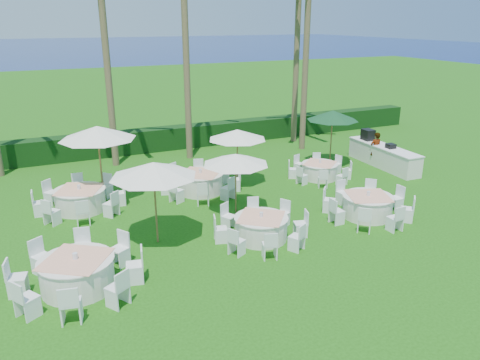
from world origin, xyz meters
The scene contains 20 objects.
ground centered at (0.00, 0.00, 0.00)m, with size 120.00×120.00×0.00m, color #1A4E0D.
hedge centered at (0.00, 12.00, 0.60)m, with size 34.00×1.00×1.20m, color black.
ocean centered at (0.00, 102.00, 0.00)m, with size 260.00×260.00×0.00m, color #081B57.
banquet_table_a centered at (-5.24, -0.75, 0.46)m, with size 3.47×3.47×1.04m.
banquet_table_b centered at (0.55, -0.13, 0.41)m, with size 3.06×3.06×0.94m.
banquet_table_c centered at (4.90, -0.09, 0.42)m, with size 3.19×3.19×0.97m.
banquet_table_d centered at (-4.51, 4.87, 0.44)m, with size 3.32×3.32×1.00m.
banquet_table_e centered at (0.26, 4.81, 0.44)m, with size 3.28×3.28×0.99m.
banquet_table_f centered at (5.73, 4.25, 0.37)m, with size 2.78×2.78×0.86m.
umbrella_a centered at (-2.59, 1.04, 2.46)m, with size 2.73×2.73×2.69m.
umbrella_b centered at (0.70, 2.23, 2.06)m, with size 2.43×2.43×2.26m.
umbrella_c centered at (-3.55, 5.71, 2.70)m, with size 2.94×2.94×2.96m.
umbrella_d centered at (2.02, 5.04, 2.23)m, with size 2.48×2.48×2.44m.
umbrella_green centered at (7.31, 5.72, 2.47)m, with size 2.47×2.47×2.71m.
buffet_table centered at (9.57, 4.54, 0.55)m, with size 1.03×4.41×1.56m.
staff_person centered at (9.35, 4.86, 0.82)m, with size 0.60×0.39×1.63m, color gray.
palm_b centered at (-2.25, 10.12, 4.83)m, with size 4.15×4.40×8.74m.
palm_c centered at (1.47, 9.82, 6.57)m, with size 4.29×4.35×12.16m.
palm_d centered at (8.17, 10.64, 4.97)m, with size 4.34×4.30×9.02m.
palm_e centered at (7.71, 8.95, 5.00)m, with size 4.25×4.37×9.09m.
Camera 1 is at (-5.83, -12.47, 6.84)m, focal length 35.00 mm.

